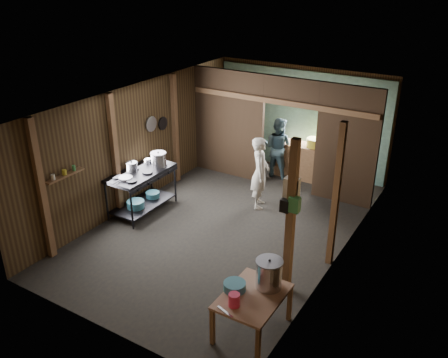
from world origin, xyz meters
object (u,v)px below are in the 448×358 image
Objects in this scene: gas_range at (142,191)px; stock_pot at (269,275)px; stove_pot_large at (159,160)px; pink_bucket at (234,300)px; prep_table at (252,313)px; yellow_tub at (314,143)px; cook at (260,173)px.

stock_pot is at bearing -24.43° from gas_range.
stove_pot_large reaches higher than pink_bucket.
pink_bucket is at bearing -38.59° from stove_pot_large.
prep_table is 3.21× the size of stove_pot_large.
cook is (-0.46, -1.90, -0.16)m from yellow_tub.
pink_bucket reaches higher than prep_table.
stock_pot is 3.67m from cook.
yellow_tub is at bearing 104.71° from stock_pot.
yellow_tub is 0.23× the size of cook.
stove_pot_large is (0.17, 0.39, 0.60)m from gas_range.
stock_pot reaches higher than pink_bucket.
gas_range is 1.44× the size of prep_table.
stock_pot is at bearing -30.29° from stove_pot_large.
stock_pot reaches higher than yellow_tub.
cook is (-1.70, 3.49, 0.47)m from prep_table.
prep_table is 0.61m from stock_pot.
pink_bucket is (3.43, -2.73, -0.33)m from stove_pot_large.
pink_bucket is at bearing -78.83° from yellow_tub.
gas_range is 4.20m from stock_pot.
prep_table is 0.54m from pink_bucket.
prep_table is at bearing -177.30° from cook.
prep_table is 5.71× the size of pink_bucket.
stove_pot_large is 3.76m from yellow_tub.
stove_pot_large is 0.91× the size of yellow_tub.
yellow_tub is (-1.24, 5.39, 0.63)m from prep_table.
stove_pot_large is at bearing 141.41° from pink_bucket.
stove_pot_large is 4.22m from stock_pot.
prep_table is 5.57m from yellow_tub.
pink_bucket is (-0.11, -0.32, 0.41)m from prep_table.
stove_pot_large is at bearing 66.71° from gas_range.
cook is (1.84, 1.08, -0.27)m from stove_pot_large.
stock_pot is 0.65m from pink_bucket.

